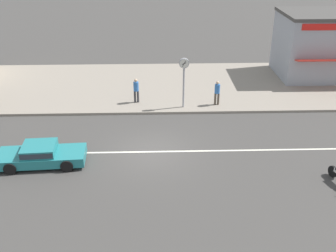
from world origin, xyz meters
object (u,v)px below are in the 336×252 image
Objects in this scene: pedestrian_by_shop at (136,89)px; shopfront_mid_block at (325,44)px; sedan_teal_1 at (40,155)px; street_clock at (184,71)px; pedestrian_near_clock at (217,91)px.

pedestrian_by_shop is 0.24× the size of shopfront_mid_block.
street_clock reaches higher than sedan_teal_1.
street_clock is 0.47× the size of shopfront_mid_block.
pedestrian_by_shop is at bearing 58.91° from sedan_teal_1.
sedan_teal_1 is at bearing -145.00° from pedestrian_near_clock.
street_clock is at bearing -171.79° from pedestrian_near_clock.
pedestrian_by_shop is at bearing 173.97° from pedestrian_near_clock.
sedan_teal_1 is at bearing -121.09° from pedestrian_by_shop.
shopfront_mid_block is (14.26, 5.10, 1.48)m from pedestrian_by_shop.
shopfront_mid_block reaches higher than pedestrian_by_shop.
shopfront_mid_block is (11.20, 5.97, 0.02)m from street_clock.
street_clock is at bearing -15.98° from pedestrian_by_shop.
shopfront_mid_block is at bearing 33.66° from sedan_teal_1.
pedestrian_near_clock is 5.29m from pedestrian_by_shop.
sedan_teal_1 is 2.76× the size of pedestrian_near_clock.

